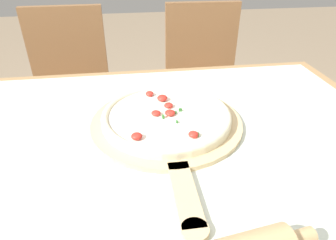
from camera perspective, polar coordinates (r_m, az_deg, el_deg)
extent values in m
cube|color=#A87F51|center=(0.76, -2.11, -5.24)|extent=(1.32, 0.95, 0.03)
cylinder|color=#A87F51|center=(1.42, -29.23, -8.49)|extent=(0.06, 0.06, 0.71)
cylinder|color=#A87F51|center=(1.47, 20.47, -4.69)|extent=(0.06, 0.06, 0.71)
cube|color=silver|center=(0.75, -2.14, -4.16)|extent=(1.24, 0.87, 0.00)
cylinder|color=#D6B784|center=(0.81, -0.30, -0.34)|extent=(0.40, 0.40, 0.01)
cube|color=#D6B784|center=(0.60, 3.26, -13.73)|extent=(0.04, 0.18, 0.01)
cylinder|color=#D6B784|center=(0.54, 5.15, -20.30)|extent=(0.05, 0.05, 0.01)
cylinder|color=beige|center=(0.80, -0.30, 0.51)|extent=(0.34, 0.34, 0.02)
torus|color=beige|center=(0.80, -0.31, 1.00)|extent=(0.34, 0.34, 0.02)
cylinder|color=white|center=(0.79, -0.31, 1.09)|extent=(0.30, 0.30, 0.00)
ellipsoid|color=red|center=(0.79, 0.39, 1.39)|extent=(0.03, 0.03, 0.01)
ellipsoid|color=red|center=(0.70, -5.99, -3.08)|extent=(0.03, 0.03, 0.01)
ellipsoid|color=red|center=(0.89, -3.38, 5.06)|extent=(0.02, 0.02, 0.01)
ellipsoid|color=red|center=(0.82, 0.11, 2.83)|extent=(0.02, 0.02, 0.01)
ellipsoid|color=red|center=(0.86, -1.10, 4.22)|extent=(0.03, 0.03, 0.02)
ellipsoid|color=red|center=(0.70, 4.85, -2.73)|extent=(0.02, 0.02, 0.01)
ellipsoid|color=red|center=(0.79, -2.31, 1.33)|extent=(0.02, 0.02, 0.01)
cube|color=#387533|center=(0.82, -0.04, 2.60)|extent=(0.00, 0.01, 0.01)
cube|color=#387533|center=(0.71, 5.72, -2.76)|extent=(0.01, 0.01, 0.01)
cube|color=#387533|center=(0.80, 2.38, 1.95)|extent=(0.01, 0.01, 0.01)
cube|color=#387533|center=(0.77, -0.94, 0.63)|extent=(0.01, 0.01, 0.01)
cube|color=#387533|center=(0.79, 1.41, 1.44)|extent=(0.01, 0.01, 0.01)
cube|color=#387533|center=(0.75, 1.72, -0.34)|extent=(0.01, 0.01, 0.01)
cylinder|color=tan|center=(0.55, 23.91, -19.79)|extent=(0.05, 0.03, 0.03)
cube|color=brown|center=(1.56, -17.92, 2.08)|extent=(0.41, 0.41, 0.02)
cube|color=brown|center=(1.63, -18.55, 12.29)|extent=(0.38, 0.04, 0.44)
cylinder|color=brown|center=(1.59, -22.93, -8.53)|extent=(0.04, 0.04, 0.44)
cylinder|color=brown|center=(1.53, -11.22, -7.84)|extent=(0.04, 0.04, 0.44)
cylinder|color=brown|center=(1.84, -21.12, -2.16)|extent=(0.04, 0.04, 0.44)
cylinder|color=brown|center=(1.79, -11.14, -1.37)|extent=(0.04, 0.04, 0.44)
cube|color=brown|center=(1.58, 7.10, 3.88)|extent=(0.42, 0.42, 0.02)
cube|color=brown|center=(1.65, 6.30, 13.95)|extent=(0.38, 0.05, 0.44)
cylinder|color=brown|center=(1.54, 1.93, -6.72)|extent=(0.04, 0.04, 0.44)
cylinder|color=brown|center=(1.61, 13.34, -5.82)|extent=(0.04, 0.04, 0.44)
cylinder|color=brown|center=(1.80, 0.61, -0.43)|extent=(0.04, 0.04, 0.44)
cylinder|color=brown|center=(1.86, 10.44, 0.11)|extent=(0.04, 0.04, 0.44)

